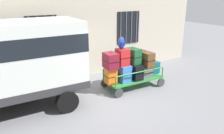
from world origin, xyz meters
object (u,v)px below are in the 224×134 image
object	(u,v)px
suitcase_midleft_bottom	(122,72)
suitcase_midleft_middle	(122,57)
suitcase_left_middle	(111,61)
suitcase_midright_middle	(144,58)
suitcase_right_bottom	(153,67)
backpack	(121,43)
suitcase_center_middle	(133,56)
van	(9,59)
luggage_cart	(133,79)
suitcase_midright_bottom	(143,70)
suitcase_center_bottom	(134,71)
suitcase_left_bottom	(111,76)

from	to	relation	value
suitcase_midleft_bottom	suitcase_midleft_middle	bearing A→B (deg)	-90.00
suitcase_left_middle	suitcase_midright_middle	world-z (taller)	suitcase_left_middle
suitcase_left_middle	suitcase_midright_middle	xyz separation A→B (m)	(1.56, 0.06, -0.16)
suitcase_right_bottom	backpack	size ratio (longest dim) A/B	1.10
suitcase_left_middle	suitcase_midleft_middle	distance (m)	0.52
suitcase_center_middle	suitcase_right_bottom	bearing A→B (deg)	0.07
suitcase_midleft_middle	van	bearing A→B (deg)	174.38
suitcase_midleft_bottom	suitcase_center_middle	world-z (taller)	suitcase_center_middle
luggage_cart	suitcase_right_bottom	bearing A→B (deg)	1.99
backpack	suitcase_midright_bottom	bearing A→B (deg)	0.86
suitcase_center_middle	suitcase_midright_middle	size ratio (longest dim) A/B	0.70
luggage_cart	backpack	size ratio (longest dim) A/B	5.23
suitcase_midright_bottom	backpack	size ratio (longest dim) A/B	1.79
luggage_cart	suitcase_left_middle	world-z (taller)	suitcase_left_middle
van	suitcase_midleft_middle	distance (m)	3.80
van	suitcase_midright_bottom	size ratio (longest dim) A/B	5.53
suitcase_midleft_bottom	suitcase_center_middle	xyz separation A→B (m)	(0.52, 0.03, 0.57)
suitcase_center_bottom	suitcase_center_middle	bearing A→B (deg)	90.00
luggage_cart	suitcase_midright_bottom	distance (m)	0.58
suitcase_left_middle	suitcase_midright_bottom	world-z (taller)	suitcase_left_middle
suitcase_left_middle	suitcase_center_bottom	xyz separation A→B (m)	(1.04, 0.01, -0.57)
suitcase_left_middle	suitcase_center_middle	size ratio (longest dim) A/B	0.92
suitcase_midright_bottom	suitcase_midright_middle	bearing A→B (deg)	-90.00
van	suitcase_center_middle	bearing A→B (deg)	-4.48
suitcase_left_middle	suitcase_midleft_middle	size ratio (longest dim) A/B	0.95
suitcase_midright_bottom	suitcase_midright_middle	distance (m)	0.50
suitcase_left_bottom	suitcase_midright_middle	size ratio (longest dim) A/B	0.65
suitcase_left_middle	suitcase_right_bottom	bearing A→B (deg)	1.92
suitcase_midleft_middle	luggage_cart	bearing A→B (deg)	0.01
suitcase_midright_bottom	van	bearing A→B (deg)	175.98
suitcase_left_bottom	suitcase_left_middle	bearing A→B (deg)	90.00
suitcase_midleft_middle	suitcase_midright_bottom	distance (m)	1.26
suitcase_left_middle	suitcase_midright_bottom	distance (m)	1.69
van	suitcase_left_middle	xyz separation A→B (m)	(3.24, -0.40, -0.45)
suitcase_midright_middle	suitcase_center_middle	bearing A→B (deg)	178.68
suitcase_midleft_middle	suitcase_right_bottom	size ratio (longest dim) A/B	1.26
suitcase_left_bottom	suitcase_midleft_middle	size ratio (longest dim) A/B	0.96
suitcase_center_middle	suitcase_midright_middle	xyz separation A→B (m)	(0.52, -0.01, -0.18)
suitcase_center_bottom	suitcase_midright_middle	distance (m)	0.66
backpack	suitcase_right_bottom	bearing A→B (deg)	0.71
suitcase_center_bottom	suitcase_right_bottom	world-z (taller)	suitcase_center_bottom
van	luggage_cart	distance (m)	4.51
suitcase_left_bottom	suitcase_center_bottom	bearing A→B (deg)	0.85
suitcase_left_bottom	suitcase_center_middle	bearing A→B (deg)	4.07
van	suitcase_midleft_bottom	bearing A→B (deg)	-5.50
van	suitcase_left_middle	size ratio (longest dim) A/B	7.53
suitcase_left_middle	suitcase_center_middle	distance (m)	1.04
backpack	suitcase_midleft_middle	bearing A→B (deg)	-21.21
suitcase_right_bottom	backpack	distance (m)	2.00
backpack	luggage_cart	bearing A→B (deg)	-1.64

